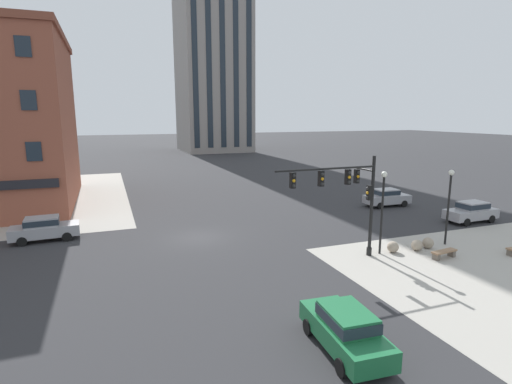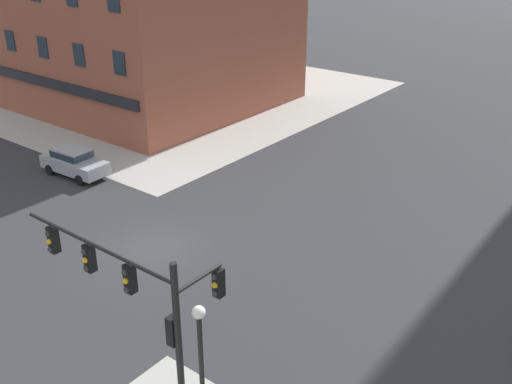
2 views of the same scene
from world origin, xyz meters
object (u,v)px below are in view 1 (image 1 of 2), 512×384
Objects in this scene: bollard_sphere_curb_c at (428,243)px; bench_near_signal at (444,253)px; car_main_northbound_near at (471,211)px; street_lamp_mid_sidewalk at (449,198)px; bollard_sphere_curb_b at (417,245)px; bollard_sphere_curb_a at (393,247)px; traffic_signal_main at (350,191)px; car_main_southbound_far at (44,228)px; car_main_southbound_near at (387,197)px; car_cross_eastbound at (345,328)px; street_lamp_corner_near at (383,203)px.

bench_near_signal is (-0.47, -1.82, -0.04)m from bollard_sphere_curb_c.
street_lamp_mid_sidewalk is at bearing -150.08° from car_main_northbound_near.
bollard_sphere_curb_b is 1.00× the size of bollard_sphere_curb_c.
bollard_sphere_curb_a is at bearing -179.07° from street_lamp_mid_sidewalk.
traffic_signal_main reaches higher than street_lamp_mid_sidewalk.
car_main_southbound_far is (-25.54, 10.50, -2.30)m from street_lamp_mid_sidewalk.
bollard_sphere_curb_b is at bearing -6.45° from traffic_signal_main.
car_main_southbound_near is 25.72m from car_cross_eastbound.
bollard_sphere_curb_a is 2.71m from bollard_sphere_curb_c.
bollard_sphere_curb_c is at bearing -24.20° from car_main_southbound_far.
car_cross_eastbound reaches higher than bench_near_signal.
bollard_sphere_curb_a and bollard_sphere_curb_c have the same top height.
car_cross_eastbound is at bearing -133.65° from street_lamp_corner_near.
car_main_southbound_far is (-20.22, 10.46, -2.39)m from street_lamp_corner_near.
bollard_sphere_curb_b is at bearing 108.16° from bench_near_signal.
car_main_southbound_far is (-29.31, -0.43, 0.00)m from car_main_southbound_near.
car_main_southbound_near is 29.31m from car_main_southbound_far.
car_main_southbound_near is 0.99× the size of car_cross_eastbound.
street_lamp_corner_near is at bearing 146.72° from bench_near_signal.
bollard_sphere_curb_c is at bearing -4.06° from street_lamp_corner_near.
car_main_southbound_far is at bearing 168.11° from car_main_northbound_near.
bollard_sphere_curb_a is at bearing -26.55° from car_main_southbound_far.
bench_near_signal is 0.42× the size of car_main_northbound_near.
traffic_signal_main is at bearing 173.55° from bollard_sphere_curb_b.
street_lamp_mid_sidewalk is 1.15× the size of car_main_northbound_near.
bollard_sphere_curb_a is at bearing -6.47° from street_lamp_corner_near.
bollard_sphere_curb_a is 0.14× the size of street_lamp_corner_near.
car_main_northbound_near is (14.13, 3.54, -3.21)m from traffic_signal_main.
car_main_southbound_near reaches higher than bollard_sphere_curb_a.
car_main_northbound_near is 0.99× the size of car_main_southbound_near.
bollard_sphere_curb_b is 3.95m from street_lamp_corner_near.
street_lamp_corner_near is (2.30, -0.17, -0.82)m from traffic_signal_main.
car_main_southbound_far is at bearing 151.80° from bench_near_signal.
bench_near_signal is at bearing -146.28° from car_main_northbound_near.
street_lamp_corner_near is (-0.93, 0.11, 2.95)m from bollard_sphere_curb_a.
car_main_southbound_far is at bearing 153.45° from bollard_sphere_curb_a.
street_lamp_corner_near is 1.19× the size of car_main_northbound_near.
traffic_signal_main is 1.47× the size of car_main_southbound_far.
bollard_sphere_curb_c is at bearing 75.52° from bench_near_signal.
car_main_northbound_near and car_cross_eastbound have the same top height.
bench_near_signal is at bearing -136.63° from street_lamp_mid_sidewalk.
car_main_southbound_far is (-32.05, 6.75, 0.00)m from car_main_northbound_near.
car_main_northbound_near reaches higher than bench_near_signal.
street_lamp_mid_sidewalk is at bearing -109.02° from car_main_southbound_near.
bollard_sphere_curb_a and bollard_sphere_curb_b have the same top height.
bollard_sphere_curb_a is 5.24m from street_lamp_mid_sidewalk.
street_lamp_corner_near is at bearing 173.53° from bollard_sphere_curb_a.
bollard_sphere_curb_b is 0.16× the size of car_main_southbound_near.
traffic_signal_main is at bearing -165.93° from car_main_northbound_near.
street_lamp_corner_near is at bearing 46.35° from car_cross_eastbound.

